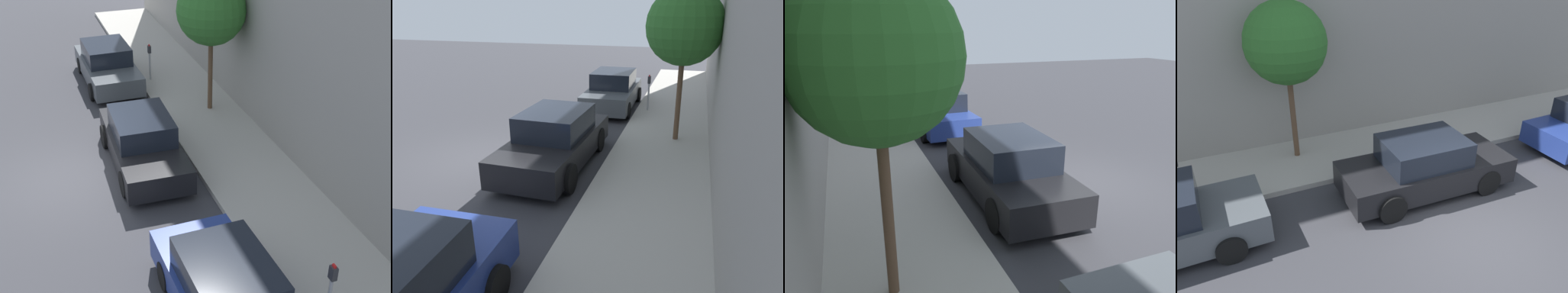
# 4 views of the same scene
# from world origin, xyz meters

# --- Properties ---
(ground_plane) EXTENTS (60.00, 60.00, 0.00)m
(ground_plane) POSITION_xyz_m (0.00, 0.00, 0.00)
(ground_plane) COLOR #38383D
(sidewalk) EXTENTS (2.75, 32.00, 0.15)m
(sidewalk) POSITION_xyz_m (4.88, 0.00, 0.07)
(sidewalk) COLOR #B2ADA3
(sidewalk) RESTS_ON ground_plane
(parked_sedan_nearest) EXTENTS (1.93, 4.55, 1.54)m
(parked_sedan_nearest) POSITION_xyz_m (2.26, -6.28, 0.73)
(parked_sedan_nearest) COLOR navy
(parked_sedan_nearest) RESTS_ON ground_plane
(parked_sedan_second) EXTENTS (1.92, 4.54, 1.54)m
(parked_sedan_second) POSITION_xyz_m (2.21, 0.12, 0.72)
(parked_sedan_second) COLOR black
(parked_sedan_second) RESTS_ON ground_plane
(parking_meter_near) EXTENTS (0.11, 0.15, 1.53)m
(parking_meter_near) POSITION_xyz_m (3.95, -7.06, 1.08)
(parking_meter_near) COLOR #ADADB2
(parking_meter_near) RESTS_ON sidewalk
(street_tree) EXTENTS (2.24, 2.24, 4.52)m
(street_tree) POSITION_xyz_m (5.23, 2.79, 3.54)
(street_tree) COLOR brown
(street_tree) RESTS_ON sidewalk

